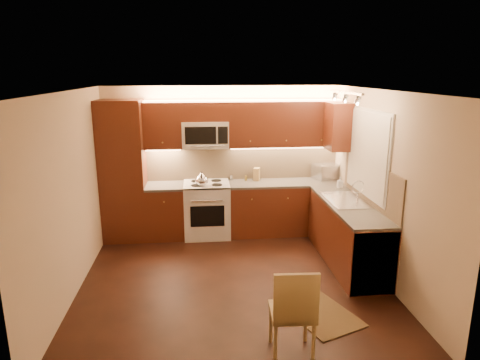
{
  "coord_description": "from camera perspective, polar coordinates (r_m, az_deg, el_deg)",
  "views": [
    {
      "loc": [
        -0.43,
        -5.17,
        2.73
      ],
      "look_at": [
        0.15,
        0.55,
        1.25
      ],
      "focal_mm": 31.7,
      "sensor_mm": 36.0,
      "label": 1
    }
  ],
  "objects": [
    {
      "name": "spice_jar_d",
      "position": [
        7.3,
        0.8,
        0.25
      ],
      "size": [
        0.04,
        0.04,
        0.09
      ],
      "primitive_type": "cylinder",
      "rotation": [
        0.0,
        0.0,
        -0.01
      ],
      "color": "olive",
      "rests_on": "counter_back_right"
    },
    {
      "name": "rug",
      "position": [
        5.24,
        10.6,
        -17.11
      ],
      "size": [
        0.95,
        1.12,
        0.01
      ],
      "primitive_type": "cube",
      "rotation": [
        0.0,
        0.0,
        0.38
      ],
      "color": "black",
      "rests_on": "floor"
    },
    {
      "name": "knife_block",
      "position": [
        7.31,
        2.26,
        0.8
      ],
      "size": [
        0.14,
        0.18,
        0.22
      ],
      "primitive_type": "cube",
      "rotation": [
        0.0,
        0.0,
        -0.29
      ],
      "color": "olive",
      "rests_on": "counter_back_right"
    },
    {
      "name": "faucet",
      "position": [
        6.39,
        15.62,
        -1.35
      ],
      "size": [
        0.2,
        0.04,
        0.3
      ],
      "primitive_type": null,
      "color": "silver",
      "rests_on": "counter_right"
    },
    {
      "name": "backsplash_right",
      "position": [
        6.26,
        17.14,
        -0.36
      ],
      "size": [
        0.02,
        2.0,
        0.6
      ],
      "primitive_type": "cube",
      "color": "tan",
      "rests_on": "wall_right"
    },
    {
      "name": "spice_jar_c",
      "position": [
        7.36,
        -1.17,
        0.35
      ],
      "size": [
        0.06,
        0.06,
        0.08
      ],
      "primitive_type": "cylinder",
      "rotation": [
        0.0,
        0.0,
        0.28
      ],
      "color": "silver",
      "rests_on": "counter_back_right"
    },
    {
      "name": "track_light_bar",
      "position": [
        5.92,
        14.04,
        11.4
      ],
      "size": [
        0.04,
        1.2,
        0.03
      ],
      "primitive_type": "cube",
      "color": "silver",
      "rests_on": "ceiling"
    },
    {
      "name": "base_cab_back_right",
      "position": [
        7.39,
        5.99,
        -3.78
      ],
      "size": [
        1.92,
        0.6,
        0.86
      ],
      "primitive_type": "cube",
      "color": "#4B1C10",
      "rests_on": "floor"
    },
    {
      "name": "counter_back_left",
      "position": [
        7.14,
        -10.08,
        -0.82
      ],
      "size": [
        0.62,
        0.6,
        0.04
      ],
      "primitive_type": "cube",
      "color": "#3A3735",
      "rests_on": "base_cab_back_left"
    },
    {
      "name": "upper_cab_back_left",
      "position": [
        7.07,
        -10.37,
        7.25
      ],
      "size": [
        0.62,
        0.35,
        0.75
      ],
      "primitive_type": "cube",
      "color": "#4B1C10",
      "rests_on": "wall_back"
    },
    {
      "name": "pantry",
      "position": [
        7.16,
        -15.45,
        1.14
      ],
      "size": [
        0.7,
        0.6,
        2.3
      ],
      "primitive_type": "cube",
      "color": "#4B1C10",
      "rests_on": "floor"
    },
    {
      "name": "soap_bottle",
      "position": [
        7.05,
        13.32,
        -0.32
      ],
      "size": [
        0.08,
        0.08,
        0.17
      ],
      "primitive_type": "imported",
      "rotation": [
        0.0,
        0.0,
        0.09
      ],
      "color": "white",
      "rests_on": "counter_right"
    },
    {
      "name": "wall_back",
      "position": [
        7.34,
        -2.31,
        2.77
      ],
      "size": [
        4.0,
        0.01,
        2.5
      ],
      "primitive_type": "cube",
      "color": "#C3AD8F",
      "rests_on": "ground"
    },
    {
      "name": "wall_left",
      "position": [
        5.6,
        -21.84,
        -1.94
      ],
      "size": [
        0.01,
        4.0,
        2.5
      ],
      "primitive_type": "cube",
      "color": "#C3AD8F",
      "rests_on": "ground"
    },
    {
      "name": "wall_right",
      "position": [
        5.9,
        18.74,
        -0.87
      ],
      "size": [
        0.01,
        4.0,
        2.5
      ],
      "primitive_type": "cube",
      "color": "#C3AD8F",
      "rests_on": "ground"
    },
    {
      "name": "upper_cab_bridge",
      "position": [
        7.03,
        -4.76,
        9.19
      ],
      "size": [
        0.76,
        0.35,
        0.31
      ],
      "primitive_type": "cube",
      "color": "#4B1C10",
      "rests_on": "wall_back"
    },
    {
      "name": "window_frame",
      "position": [
        6.31,
        16.84,
        3.5
      ],
      "size": [
        0.03,
        1.44,
        1.24
      ],
      "primitive_type": "cube",
      "color": "silver",
      "rests_on": "wall_right"
    },
    {
      "name": "floor",
      "position": [
        5.86,
        -0.94,
        -13.32
      ],
      "size": [
        4.0,
        4.0,
        0.01
      ],
      "primitive_type": "cube",
      "color": "black",
      "rests_on": "ground"
    },
    {
      "name": "counter_back_right",
      "position": [
        7.27,
        6.08,
        -0.41
      ],
      "size": [
        1.92,
        0.6,
        0.04
      ],
      "primitive_type": "cube",
      "color": "#3A3735",
      "rests_on": "base_cab_back_right"
    },
    {
      "name": "base_cab_back_left",
      "position": [
        7.27,
        -9.93,
        -4.25
      ],
      "size": [
        0.62,
        0.6,
        0.86
      ],
      "primitive_type": "cube",
      "color": "#4B1C10",
      "rests_on": "floor"
    },
    {
      "name": "sink",
      "position": [
        6.35,
        14.06,
        -2.05
      ],
      "size": [
        0.52,
        0.86,
        0.15
      ],
      "primitive_type": null,
      "color": "silver",
      "rests_on": "counter_right"
    },
    {
      "name": "window_blinds",
      "position": [
        6.3,
        16.68,
        3.5
      ],
      "size": [
        0.02,
        1.36,
        1.16
      ],
      "primitive_type": "cube",
      "color": "silver",
      "rests_on": "wall_right"
    },
    {
      "name": "dishwasher",
      "position": [
        5.79,
        16.56,
        -9.6
      ],
      "size": [
        0.58,
        0.6,
        0.84
      ],
      "primitive_type": "cube",
      "color": "silver",
      "rests_on": "floor"
    },
    {
      "name": "ceiling",
      "position": [
        5.2,
        -1.06,
        11.89
      ],
      "size": [
        4.0,
        4.0,
        0.01
      ],
      "primitive_type": "cube",
      "color": "beige",
      "rests_on": "ground"
    },
    {
      "name": "toaster_oven",
      "position": [
        7.56,
        11.58,
        1.14
      ],
      "size": [
        0.52,
        0.45,
        0.26
      ],
      "primitive_type": "cube",
      "rotation": [
        0.0,
        0.0,
        0.31
      ],
      "color": "silver",
      "rests_on": "counter_back_right"
    },
    {
      "name": "upper_cab_right_corner",
      "position": [
        7.0,
        13.15,
        7.04
      ],
      "size": [
        0.35,
        0.5,
        0.75
      ],
      "primitive_type": "cube",
      "color": "#4B1C10",
      "rests_on": "wall_right"
    },
    {
      "name": "spice_jar_b",
      "position": [
        7.31,
        1.98,
        0.27
      ],
      "size": [
        0.05,
        0.05,
        0.09
      ],
      "primitive_type": "cylinder",
      "rotation": [
        0.0,
        0.0,
        -0.25
      ],
      "color": "brown",
      "rests_on": "counter_back_right"
    },
    {
      "name": "wall_front",
      "position": [
        3.53,
        1.77,
        -10.37
      ],
      "size": [
        4.0,
        0.01,
        2.5
      ],
      "primitive_type": "cube",
      "color": "#C3AD8F",
      "rests_on": "ground"
    },
    {
      "name": "upper_cab_back_right",
      "position": [
        7.2,
        6.09,
        7.53
      ],
      "size": [
        1.92,
        0.35,
        0.75
      ],
      "primitive_type": "cube",
      "color": "#4B1C10",
      "rests_on": "wall_back"
    },
    {
      "name": "backsplash_back",
      "position": [
        7.36,
        0.42,
        2.43
      ],
      "size": [
        3.3,
        0.02,
        0.6
      ],
      "primitive_type": "cube",
      "color": "tan",
      "rests_on": "wall_back"
    },
    {
      "name": "microwave",
      "position": [
        7.06,
        -4.7,
        6.15
      ],
      "size": [
        0.76,
        0.38,
        0.44
      ],
      "primitive_type": null,
      "color": "silver",
      "rests_on": "wall_back"
    },
    {
      "name": "spice_jar_a",
      "position": [
        7.33,
        -1.15,
        0.32
      ],
      "size": [
        0.05,
        0.05,
        0.09
      ],
      "primitive_type": "cylinder",
      "rotation": [
        0.0,
        0.0,
        -0.05
      ],
      "color": "silver",
      "rests_on": "counter_back_right"
    },
    {
      "name": "dining_chair",
      "position": [
        4.34,
        7.02,
        -16.95
      ],
      "size": [
        0.44,
        0.44,
        0.96
      ],
      "primitive_type": null,
      "rotation": [
        0.0,
        0.0,
        -0.05
      ],
      "color": "olive",
      "rests_on": "floor"
    },
    {
      "name": "kettle",
      "position": [
        6.88,
        -5.18,
        0.18
      ],
      "size": [
        0.22,
        0.22,
        0.25
      ],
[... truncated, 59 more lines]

